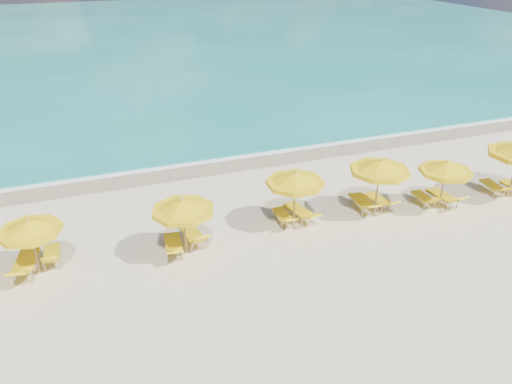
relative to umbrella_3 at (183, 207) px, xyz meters
name	(u,v)px	position (x,y,z in m)	size (l,w,h in m)	color
ground_plane	(269,236)	(3.29, 0.06, -1.93)	(120.00, 120.00, 0.00)	beige
ocean	(122,36)	(3.29, 48.06, -1.93)	(120.00, 80.00, 0.30)	#167F78
wet_sand_band	(216,164)	(3.29, 7.46, -1.93)	(120.00, 2.60, 0.01)	tan
foam_line	(212,158)	(3.29, 8.26, -1.93)	(120.00, 1.20, 0.03)	white
whitecap_near	(84,120)	(-2.71, 17.06, -1.93)	(14.00, 0.36, 0.05)	white
whitecap_far	(253,77)	(11.29, 24.06, -1.93)	(18.00, 0.30, 0.05)	white
umbrella_2	(29,227)	(-5.01, 0.57, -0.12)	(2.29, 2.29, 2.13)	tan
umbrella_3	(183,207)	(0.00, 0.00, 0.00)	(2.41, 2.41, 2.27)	tan
umbrella_4	(295,179)	(4.55, 0.60, 0.05)	(3.06, 3.06, 2.33)	tan
umbrella_5	(380,167)	(8.13, 0.27, 0.17)	(2.44, 2.44, 2.46)	tan
umbrella_6	(446,168)	(10.90, -0.37, -0.05)	(2.32, 2.32, 2.21)	tan
lounger_2_left	(27,266)	(-5.39, 0.79, -1.69)	(1.02, 2.16, 0.80)	#A5A8AD
lounger_2_right	(52,257)	(-4.57, 1.10, -1.73)	(0.60, 1.62, 0.79)	#A5A8AD
lounger_3_left	(173,247)	(-0.41, 0.24, -1.72)	(0.78, 1.87, 0.72)	#A5A8AD
lounger_3_right	(193,238)	(0.41, 0.57, -1.70)	(0.83, 1.86, 0.88)	#A5A8AD
lounger_4_left	(283,218)	(4.19, 0.84, -1.74)	(0.61, 1.67, 0.68)	#A5A8AD
lounger_4_right	(299,214)	(4.93, 0.90, -1.71)	(0.97, 1.97, 0.70)	#A5A8AD
lounger_5_left	(362,205)	(7.77, 0.68, -1.71)	(0.77, 1.94, 0.79)	#A5A8AD
lounger_5_right	(378,203)	(8.53, 0.66, -1.73)	(0.79, 1.79, 0.71)	#A5A8AD
lounger_6_left	(423,200)	(10.48, 0.18, -1.73)	(0.67, 1.61, 0.77)	#A5A8AD
lounger_6_right	(443,199)	(11.32, -0.06, -1.71)	(0.81, 1.91, 0.83)	#A5A8AD
lounger_7_left	(492,188)	(14.14, 0.05, -1.73)	(0.84, 1.75, 0.73)	#A5A8AD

